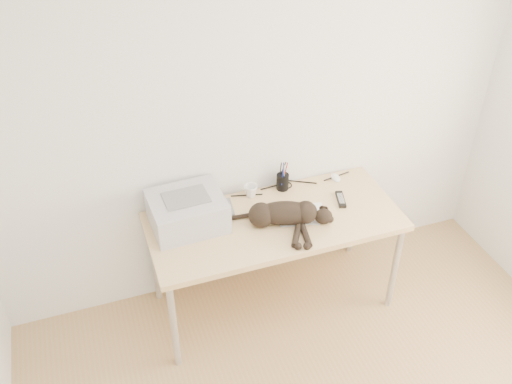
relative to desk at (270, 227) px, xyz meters
name	(u,v)px	position (x,y,z in m)	size (l,w,h in m)	color
wall_back	(256,115)	(0.00, 0.27, 0.69)	(3.50, 3.50, 0.00)	silver
desk	(270,227)	(0.00, 0.00, 0.00)	(1.60, 0.70, 0.74)	tan
printer	(187,211)	(-0.53, 0.05, 0.24)	(0.46, 0.40, 0.21)	#BCBCC1
papers	(299,214)	(0.16, -0.09, 0.14)	(0.39, 0.32, 0.01)	white
cat	(282,215)	(0.02, -0.14, 0.20)	(0.68, 0.46, 0.16)	black
mug	(251,191)	(-0.06, 0.19, 0.18)	(0.09, 0.09, 0.08)	white
pen_cup	(283,181)	(0.17, 0.20, 0.19)	(0.08, 0.08, 0.21)	black
remote_grey	(229,207)	(-0.24, 0.11, 0.14)	(0.05, 0.18, 0.02)	slate
remote_black	(341,199)	(0.48, -0.05, 0.14)	(0.05, 0.17, 0.02)	black
mouse	(336,176)	(0.56, 0.19, 0.15)	(0.06, 0.10, 0.03)	white
cable_tangle	(258,191)	(0.00, 0.22, 0.14)	(1.36, 0.08, 0.01)	black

